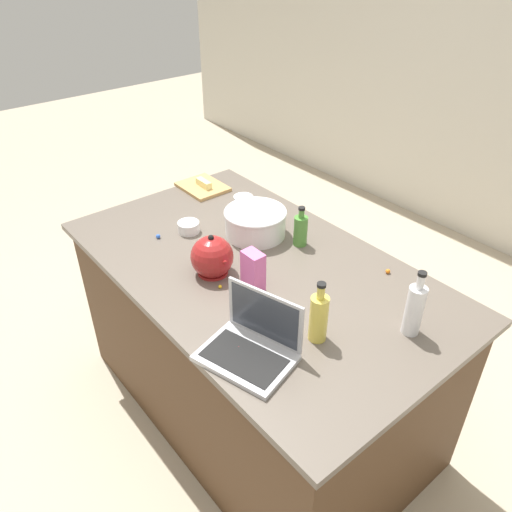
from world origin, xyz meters
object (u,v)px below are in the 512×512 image
at_px(candy_bag, 253,271).
at_px(kettle, 212,257).
at_px(laptop, 252,343).
at_px(ramekin_small, 189,227).
at_px(bottle_oil, 319,317).
at_px(cutting_board, 203,187).
at_px(butter_stick_left, 204,183).
at_px(mixing_bowl_large, 255,222).
at_px(bottle_vinegar, 414,309).
at_px(ramekin_medium, 243,201).
at_px(bottle_olive, 301,230).

bearing_deg(candy_bag, kettle, -161.19).
relative_size(laptop, ramekin_small, 3.47).
height_order(laptop, candy_bag, laptop).
bearing_deg(laptop, candy_bag, 140.37).
relative_size(laptop, bottle_oil, 1.47).
bearing_deg(cutting_board, bottle_oil, -16.20).
xyz_separation_m(bottle_oil, butter_stick_left, (-1.24, 0.37, -0.06)).
bearing_deg(mixing_bowl_large, bottle_vinegar, 0.28).
relative_size(bottle_oil, kettle, 1.14).
bearing_deg(ramekin_small, bottle_oil, -3.09).
distance_m(ramekin_medium, candy_bag, 0.72).
distance_m(laptop, ramekin_medium, 1.08).
bearing_deg(mixing_bowl_large, laptop, -40.10).
relative_size(mixing_bowl_large, bottle_olive, 1.53).
height_order(mixing_bowl_large, bottle_olive, bottle_olive).
xyz_separation_m(laptop, bottle_olive, (-0.41, 0.61, 0.03)).
relative_size(bottle_oil, butter_stick_left, 2.21).
relative_size(bottle_vinegar, ramekin_small, 2.56).
bearing_deg(bottle_oil, candy_bag, 178.72).
distance_m(kettle, candy_bag, 0.20).
height_order(laptop, bottle_vinegar, bottle_vinegar).
xyz_separation_m(bottle_vinegar, ramekin_small, (-1.10, -0.23, -0.08)).
xyz_separation_m(butter_stick_left, ramekin_small, (0.33, -0.32, -0.01)).
relative_size(bottle_olive, ramekin_small, 1.86).
bearing_deg(bottle_oil, bottle_vinegar, 56.29).
height_order(ramekin_small, ramekin_medium, same).
height_order(laptop, bottle_oil, bottle_oil).
xyz_separation_m(ramekin_small, ramekin_medium, (-0.05, 0.37, -0.00)).
relative_size(kettle, candy_bag, 1.25).
height_order(cutting_board, candy_bag, candy_bag).
distance_m(mixing_bowl_large, kettle, 0.36).
xyz_separation_m(laptop, cutting_board, (-1.17, 0.59, -0.04)).
distance_m(bottle_oil, cutting_board, 1.31).
bearing_deg(ramekin_small, laptop, -18.59).
distance_m(bottle_oil, candy_bag, 0.37).
relative_size(laptop, kettle, 1.68).
height_order(butter_stick_left, ramekin_small, butter_stick_left).
bearing_deg(cutting_board, laptop, -26.87).
height_order(mixing_bowl_large, ramekin_small, mixing_bowl_large).
height_order(mixing_bowl_large, kettle, kettle).
bearing_deg(mixing_bowl_large, ramekin_small, -133.72).
distance_m(mixing_bowl_large, cutting_board, 0.58).
xyz_separation_m(cutting_board, candy_bag, (0.89, -0.36, 0.08)).
relative_size(kettle, ramekin_small, 2.06).
distance_m(butter_stick_left, candy_bag, 0.94).
distance_m(laptop, butter_stick_left, 1.30).
distance_m(laptop, bottle_vinegar, 0.58).
xyz_separation_m(mixing_bowl_large, kettle, (0.13, -0.34, 0.01)).
bearing_deg(candy_bag, bottle_olive, 107.89).
height_order(laptop, butter_stick_left, laptop).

